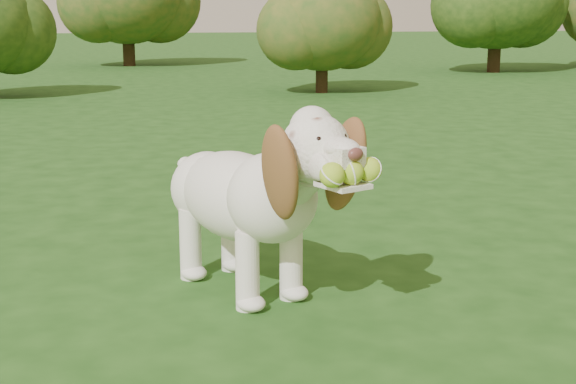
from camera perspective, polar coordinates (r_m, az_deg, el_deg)
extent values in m
plane|color=#1A4112|center=(2.93, 1.91, -7.66)|extent=(80.00, 80.00, 0.00)
ellipsoid|color=white|center=(2.96, -3.66, -0.28)|extent=(0.54, 0.69, 0.33)
ellipsoid|color=white|center=(2.76, -1.12, -0.41)|extent=(0.42, 0.42, 0.32)
ellipsoid|color=white|center=(3.15, -5.72, 0.27)|extent=(0.38, 0.38, 0.29)
cylinder|color=white|center=(2.65, 0.35, 0.88)|extent=(0.26, 0.30, 0.25)
sphere|color=white|center=(2.53, 1.96, 3.11)|extent=(0.30, 0.30, 0.22)
sphere|color=white|center=(2.54, 1.71, 4.52)|extent=(0.19, 0.19, 0.15)
cube|color=white|center=(2.43, 3.76, 2.59)|extent=(0.14, 0.16, 0.06)
ellipsoid|color=#592D28|center=(2.38, 4.83, 2.68)|extent=(0.06, 0.05, 0.04)
cube|color=white|center=(2.44, 3.94, 0.50)|extent=(0.17, 0.18, 0.01)
ellipsoid|color=brown|center=(2.47, -0.59, 1.36)|extent=(0.17, 0.24, 0.34)
ellipsoid|color=brown|center=(2.63, 4.09, 2.00)|extent=(0.20, 0.20, 0.34)
cylinder|color=white|center=(3.25, -6.88, 1.31)|extent=(0.12, 0.17, 0.12)
cylinder|color=white|center=(2.80, -2.90, -5.62)|extent=(0.11, 0.11, 0.28)
cylinder|color=white|center=(2.90, 0.22, -4.96)|extent=(0.11, 0.11, 0.28)
cylinder|color=white|center=(3.14, -6.95, -3.67)|extent=(0.11, 0.11, 0.28)
cylinder|color=white|center=(3.23, -4.03, -3.15)|extent=(0.11, 0.11, 0.28)
sphere|color=#C0CF30|center=(2.36, 3.16, 1.21)|extent=(0.10, 0.10, 0.08)
sphere|color=#C0CF30|center=(2.40, 4.51, 1.41)|extent=(0.10, 0.10, 0.08)
sphere|color=#C0CF30|center=(2.45, 5.82, 1.60)|extent=(0.10, 0.10, 0.08)
cylinder|color=#382314|center=(16.07, -11.26, 10.11)|extent=(0.23, 0.23, 0.74)
cylinder|color=#382314|center=(14.51, 14.46, 9.63)|extent=(0.22, 0.22, 0.71)
cylinder|color=#382314|center=(10.46, 2.42, 8.44)|extent=(0.16, 0.16, 0.50)
ellipsoid|color=#1E3D12|center=(10.43, 2.45, 12.10)|extent=(1.51, 1.51, 1.28)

